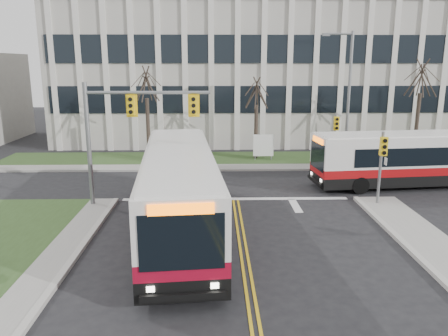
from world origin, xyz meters
TOP-DOWN VIEW (x-y plane):
  - ground at (0.00, 0.00)m, footprint 120.00×120.00m
  - sidewalk_cross at (5.00, 15.20)m, footprint 44.00×1.60m
  - building_lawn at (5.00, 18.00)m, footprint 44.00×5.00m
  - office_building at (5.00, 30.00)m, footprint 40.00×16.00m
  - mast_arm_signal at (-5.62, 7.16)m, footprint 6.11×0.38m
  - signal_pole_near at (7.20, 6.90)m, footprint 0.34×0.39m
  - signal_pole_far at (7.20, 15.40)m, footprint 0.34×0.39m
  - streetlight at (8.03, 16.20)m, footprint 2.15×0.25m
  - directory_sign at (2.50, 17.50)m, footprint 1.50×0.12m
  - tree_left at (-6.00, 18.00)m, footprint 1.80×1.80m
  - tree_mid at (2.00, 18.20)m, footprint 1.80×1.80m
  - tree_right at (14.00, 18.00)m, footprint 1.80×1.80m
  - bus_main at (-2.61, 3.68)m, footprint 3.95×13.09m
  - bus_cross at (10.51, 10.53)m, footprint 11.84×3.69m

SIDE VIEW (x-z plane):
  - ground at x=0.00m, z-range 0.00..0.00m
  - building_lawn at x=5.00m, z-range 0.00..0.12m
  - sidewalk_cross at x=5.00m, z-range 0.00..0.14m
  - directory_sign at x=2.50m, z-range 0.17..2.17m
  - bus_cross at x=10.51m, z-range 0.00..3.10m
  - bus_main at x=-2.61m, z-range 0.00..3.44m
  - signal_pole_near at x=7.20m, z-range 0.60..4.40m
  - signal_pole_far at x=7.20m, z-range 0.60..4.40m
  - mast_arm_signal at x=-5.62m, z-range 1.16..7.36m
  - tree_mid at x=2.00m, z-range 1.47..8.29m
  - streetlight at x=8.03m, z-range 0.59..9.79m
  - tree_left at x=-6.00m, z-range 1.66..9.36m
  - tree_right at x=14.00m, z-range 1.78..10.03m
  - office_building at x=5.00m, z-range 0.00..12.00m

